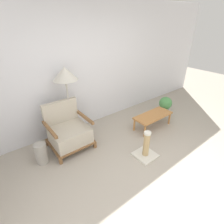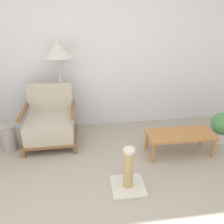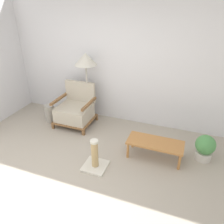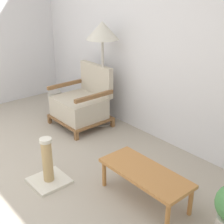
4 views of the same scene
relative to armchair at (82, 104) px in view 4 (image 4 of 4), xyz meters
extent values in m
cube|color=silver|center=(0.89, 0.57, 1.02)|extent=(8.00, 0.06, 2.70)
cube|color=brown|center=(-0.36, -0.36, -0.28)|extent=(0.05, 0.05, 0.11)
cube|color=brown|center=(0.36, -0.36, -0.28)|extent=(0.05, 0.05, 0.11)
cube|color=brown|center=(-0.36, 0.29, -0.28)|extent=(0.05, 0.05, 0.11)
cube|color=brown|center=(0.36, 0.29, -0.28)|extent=(0.05, 0.05, 0.11)
cube|color=brown|center=(0.00, -0.03, -0.20)|extent=(0.77, 0.70, 0.03)
cube|color=#BCB29E|center=(0.00, -0.05, -0.04)|extent=(0.69, 0.60, 0.29)
cube|color=#BCB29E|center=(0.00, 0.28, 0.33)|extent=(0.69, 0.08, 0.45)
cube|color=brown|center=(-0.35, -0.03, 0.22)|extent=(0.05, 0.64, 0.05)
cube|color=brown|center=(0.35, -0.03, 0.22)|extent=(0.05, 0.64, 0.05)
cylinder|color=#B7B2A8|center=(0.18, 0.26, -0.32)|extent=(0.24, 0.24, 0.03)
cylinder|color=#B7B2A8|center=(0.18, 0.26, 0.32)|extent=(0.04, 0.04, 1.25)
cone|color=beige|center=(0.18, 0.26, 1.06)|extent=(0.46, 0.46, 0.24)
cube|color=#B2753D|center=(1.84, -0.55, -0.02)|extent=(0.94, 0.40, 0.04)
cylinder|color=#B2753D|center=(1.40, -0.71, -0.19)|extent=(0.04, 0.04, 0.29)
cylinder|color=#B2753D|center=(2.27, -0.71, -0.19)|extent=(0.04, 0.04, 0.29)
cylinder|color=#B2753D|center=(1.40, -0.39, -0.19)|extent=(0.04, 0.04, 0.29)
cylinder|color=#B2753D|center=(2.27, -0.39, -0.19)|extent=(0.04, 0.04, 0.29)
cylinder|color=#9E998E|center=(-0.59, -0.11, -0.14)|extent=(0.21, 0.21, 0.39)
cube|color=beige|center=(0.97, -1.13, -0.32)|extent=(0.39, 0.39, 0.03)
cylinder|color=tan|center=(0.97, -1.13, -0.07)|extent=(0.11, 0.11, 0.46)
cylinder|color=beige|center=(0.97, -1.13, 0.18)|extent=(0.13, 0.13, 0.04)
camera|label=1|loc=(-1.07, -2.73, 1.93)|focal=28.00mm
camera|label=2|loc=(0.52, -3.06, 1.50)|focal=35.00mm
camera|label=3|loc=(2.20, -3.64, 2.17)|focal=35.00mm
camera|label=4|loc=(3.57, -2.44, 1.69)|focal=50.00mm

